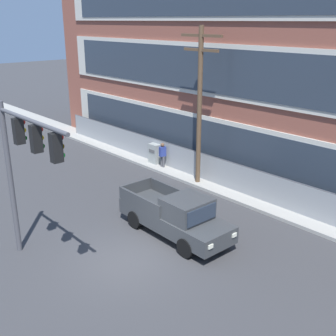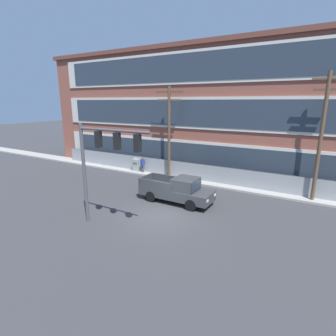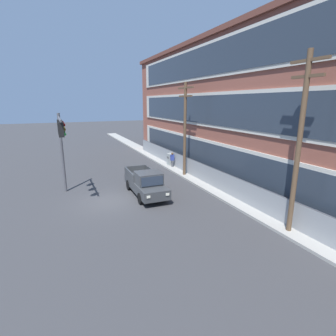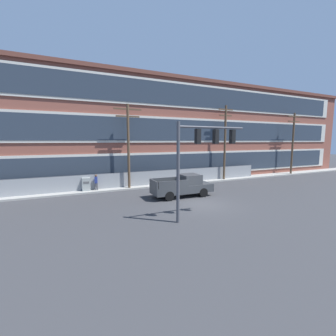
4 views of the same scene
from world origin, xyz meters
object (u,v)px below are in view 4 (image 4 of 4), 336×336
traffic_signal_mast (200,150)px  electrical_cabinet (86,185)px  pedestrian_near_cabinet (96,182)px  utility_pole_far_east (293,141)px  utility_pole_near_corner (128,142)px  pickup_truck_dark_grey (183,186)px  utility_pole_midblock (225,140)px

traffic_signal_mast → electrical_cabinet: 12.84m
pedestrian_near_cabinet → traffic_signal_mast: bearing=-65.2°
utility_pole_far_east → electrical_cabinet: (-28.23, 0.44, -4.22)m
traffic_signal_mast → utility_pole_near_corner: (-1.73, 10.49, 0.38)m
utility_pole_far_east → pedestrian_near_cabinet: 27.61m
utility_pole_near_corner → electrical_cabinet: (-4.12, 0.33, -4.06)m
pickup_truck_dark_grey → utility_pole_midblock: (8.56, 5.13, 4.05)m
utility_pole_midblock → pedestrian_near_cabinet: 15.86m
utility_pole_far_east → utility_pole_near_corner: bearing=179.7°
electrical_cabinet → pedestrian_near_cabinet: size_ratio=0.83×
traffic_signal_mast → utility_pole_near_corner: utility_pole_near_corner is taller
pickup_truck_dark_grey → utility_pole_midblock: utility_pole_midblock is taller
traffic_signal_mast → electrical_cabinet: size_ratio=4.30×
utility_pole_far_east → electrical_cabinet: size_ratio=6.31×
utility_pole_near_corner → utility_pole_far_east: bearing=-0.3°
traffic_signal_mast → pickup_truck_dark_grey: 6.74m
pickup_truck_dark_grey → pedestrian_near_cabinet: size_ratio=3.27×
utility_pole_midblock → utility_pole_far_east: (11.98, -0.23, -0.06)m
utility_pole_far_east → pedestrian_near_cabinet: (-27.32, 0.31, -3.95)m
utility_pole_near_corner → pedestrian_near_cabinet: utility_pole_near_corner is taller
utility_pole_midblock → utility_pole_near_corner: bearing=-179.4°
utility_pole_midblock → pickup_truck_dark_grey: bearing=-149.1°
pickup_truck_dark_grey → electrical_cabinet: bearing=145.3°
traffic_signal_mast → pedestrian_near_cabinet: 12.27m
utility_pole_far_east → pedestrian_near_cabinet: size_ratio=5.24×
utility_pole_near_corner → electrical_cabinet: size_ratio=6.07×
utility_pole_near_corner → utility_pole_far_east: 24.11m
utility_pole_near_corner → pedestrian_near_cabinet: 4.98m
utility_pole_midblock → utility_pole_far_east: utility_pole_midblock is taller
utility_pole_near_corner → utility_pole_midblock: size_ratio=0.93×
pickup_truck_dark_grey → pedestrian_near_cabinet: 8.55m
pickup_truck_dark_grey → utility_pole_midblock: size_ratio=0.60×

